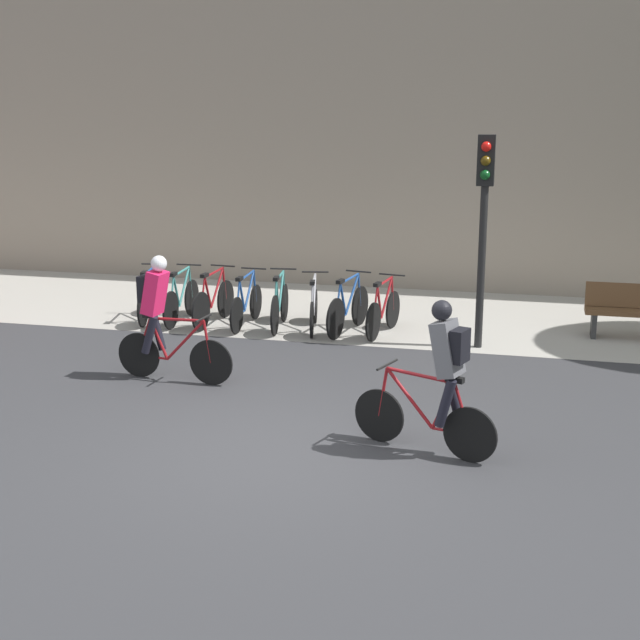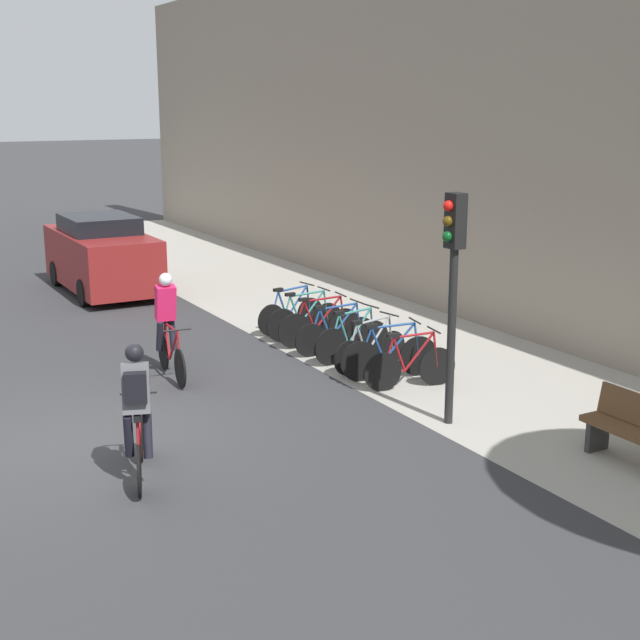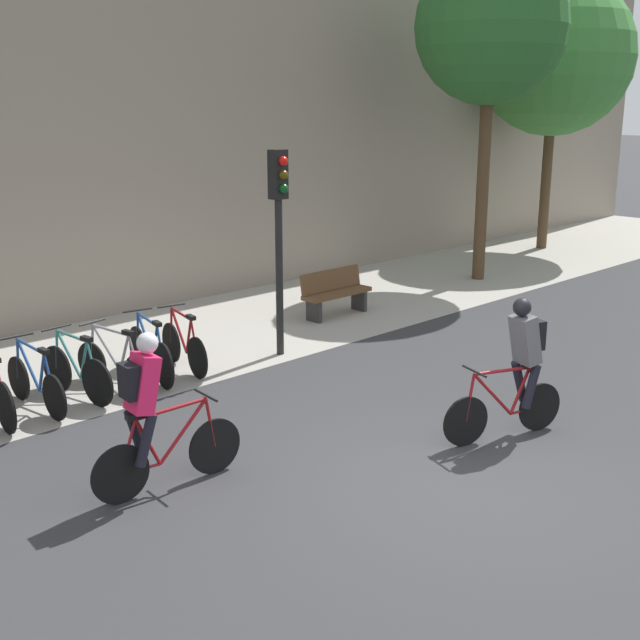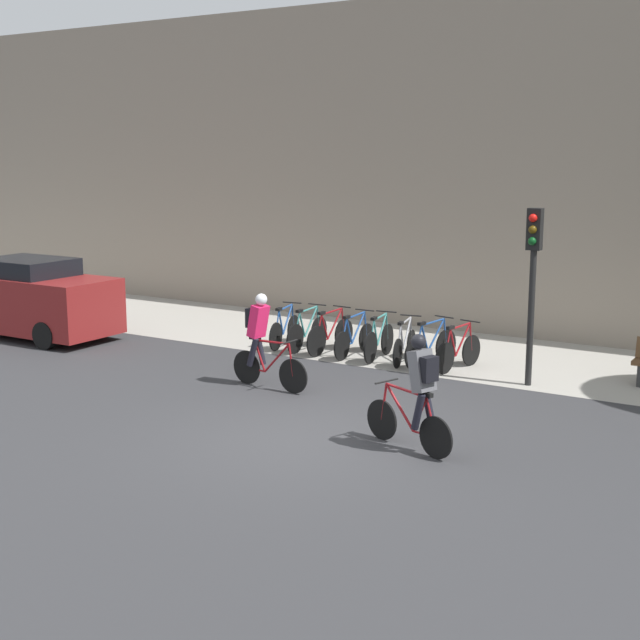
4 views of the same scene
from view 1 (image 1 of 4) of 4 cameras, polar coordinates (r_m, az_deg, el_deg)
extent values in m
plane|color=#333335|center=(10.04, -2.58, -8.43)|extent=(200.00, 200.00, 0.00)
cube|color=#A39E93|center=(16.32, 3.99, 0.43)|extent=(44.00, 4.50, 0.01)
cube|color=gray|center=(18.39, 5.59, 14.45)|extent=(44.00, 0.60, 7.98)
cylinder|color=black|center=(12.27, -6.99, -2.72)|extent=(0.64, 0.10, 0.64)
cylinder|color=black|center=(12.79, -11.51, -2.21)|extent=(0.64, 0.10, 0.64)
cylinder|color=maroon|center=(12.36, -8.62, -1.29)|extent=(0.61, 0.10, 0.62)
cylinder|color=maroon|center=(12.56, -10.29, -1.18)|extent=(0.29, 0.07, 0.58)
cylinder|color=maroon|center=(12.35, -9.17, 0.03)|extent=(0.83, 0.12, 0.07)
cylinder|color=maroon|center=(12.68, -10.64, -2.34)|extent=(0.45, 0.08, 0.05)
cylinder|color=maroon|center=(12.67, -11.18, -1.06)|extent=(0.23, 0.05, 0.56)
cylinder|color=maroon|center=(12.21, -7.22, -1.39)|extent=(0.13, 0.05, 0.59)
cylinder|color=black|center=(12.15, -7.46, 0.13)|extent=(0.07, 0.46, 0.03)
cube|color=black|center=(12.54, -10.85, 0.29)|extent=(0.21, 0.10, 0.06)
cube|color=#EA1E56|center=(12.42, -10.52, 1.74)|extent=(0.35, 0.35, 0.63)
sphere|color=silver|center=(12.30, -10.27, 3.58)|extent=(0.24, 0.24, 0.22)
cylinder|color=black|center=(12.48, -10.85, -0.93)|extent=(0.28, 0.14, 0.56)
cylinder|color=black|center=(12.67, -10.35, -0.69)|extent=(0.25, 0.13, 0.56)
cube|color=black|center=(12.48, -11.09, 2.00)|extent=(0.16, 0.27, 0.36)
cylinder|color=black|center=(10.24, 3.81, -6.11)|extent=(0.60, 0.24, 0.62)
cylinder|color=black|center=(9.79, 9.58, -7.25)|extent=(0.60, 0.24, 0.62)
cylinder|color=maroon|center=(9.98, 5.75, -4.98)|extent=(0.59, 0.24, 0.62)
cylinder|color=maroon|center=(9.82, 7.90, -5.46)|extent=(0.28, 0.13, 0.58)
cylinder|color=maroon|center=(9.84, 6.43, -3.54)|extent=(0.79, 0.31, 0.07)
cylinder|color=maroon|center=(9.88, 8.38, -7.07)|extent=(0.43, 0.18, 0.05)
cylinder|color=maroon|center=(9.73, 9.10, -5.64)|extent=(0.23, 0.11, 0.56)
cylinder|color=maroon|center=(10.13, 4.06, -4.62)|extent=(0.13, 0.07, 0.59)
cylinder|color=black|center=(10.01, 4.32, -2.87)|extent=(0.18, 0.44, 0.03)
cube|color=black|center=(9.67, 8.63, -3.78)|extent=(0.22, 0.14, 0.06)
cube|color=#5B5B60|center=(9.61, 8.16, -1.82)|extent=(0.41, 0.41, 0.63)
sphere|color=black|center=(9.54, 7.80, 0.62)|extent=(0.28, 0.28, 0.22)
cylinder|color=black|center=(9.86, 8.57, -4.92)|extent=(0.30, 0.19, 0.56)
cylinder|color=black|center=(9.67, 8.03, -5.29)|extent=(0.26, 0.18, 0.56)
cube|color=black|center=(9.55, 8.93, -1.65)|extent=(0.22, 0.29, 0.36)
cylinder|color=black|center=(16.48, -10.40, 1.47)|extent=(0.14, 0.63, 0.63)
cylinder|color=black|center=(15.57, -11.28, 0.70)|extent=(0.14, 0.63, 0.63)
cylinder|color=#1E478C|center=(16.11, -10.73, 2.20)|extent=(0.13, 0.53, 0.62)
cylinder|color=#1E478C|center=(15.77, -11.06, 1.88)|extent=(0.08, 0.25, 0.58)
cylinder|color=#1E478C|center=(15.95, -10.88, 3.11)|extent=(0.16, 0.71, 0.07)
cylinder|color=#1E478C|center=(15.75, -11.09, 0.83)|extent=(0.10, 0.39, 0.05)
cylinder|color=#1E478C|center=(15.59, -11.24, 1.75)|extent=(0.07, 0.21, 0.56)
cylinder|color=#1E478C|center=(16.38, -10.48, 2.43)|extent=(0.05, 0.12, 0.58)
cylinder|color=black|center=(16.28, -10.57, 3.54)|extent=(0.46, 0.10, 0.03)
cube|color=black|center=(15.61, -11.21, 2.95)|extent=(0.11, 0.21, 0.06)
cylinder|color=black|center=(16.25, -8.21, 1.42)|extent=(0.05, 0.66, 0.65)
cylinder|color=black|center=(15.33, -9.53, 0.61)|extent=(0.05, 0.66, 0.65)
cylinder|color=teal|center=(15.87, -8.68, 2.15)|extent=(0.05, 0.56, 0.62)
cylinder|color=teal|center=(15.53, -9.17, 1.82)|extent=(0.05, 0.26, 0.58)
cylinder|color=teal|center=(15.72, -8.86, 3.08)|extent=(0.05, 0.75, 0.07)
cylinder|color=teal|center=(15.51, -9.26, 0.75)|extent=(0.04, 0.41, 0.05)
cylinder|color=teal|center=(15.35, -9.45, 1.69)|extent=(0.04, 0.21, 0.56)
cylinder|color=teal|center=(16.15, -8.30, 2.40)|extent=(0.04, 0.12, 0.58)
cylinder|color=black|center=(16.05, -8.39, 3.52)|extent=(0.46, 0.04, 0.03)
cube|color=black|center=(15.37, -9.37, 2.91)|extent=(0.08, 0.20, 0.06)
cylinder|color=black|center=(16.03, -6.06, 1.35)|extent=(0.08, 0.67, 0.67)
cylinder|color=black|center=(15.11, -7.63, 0.53)|extent=(0.08, 0.67, 0.67)
cylinder|color=maroon|center=(15.66, -6.60, 2.09)|extent=(0.08, 0.57, 0.62)
cylinder|color=maroon|center=(15.32, -7.19, 1.75)|extent=(0.06, 0.27, 0.58)
cylinder|color=maroon|center=(15.50, -6.80, 3.03)|extent=(0.10, 0.77, 0.07)
cylinder|color=maroon|center=(15.30, -7.30, 0.67)|extent=(0.06, 0.42, 0.05)
cylinder|color=maroon|center=(15.13, -7.51, 1.62)|extent=(0.05, 0.22, 0.56)
cylinder|color=maroon|center=(15.93, -6.15, 2.34)|extent=(0.04, 0.12, 0.59)
cylinder|color=black|center=(15.83, -6.24, 3.48)|extent=(0.46, 0.06, 0.03)
cube|color=black|center=(15.15, -7.40, 2.85)|extent=(0.09, 0.21, 0.06)
cylinder|color=black|center=(15.87, -4.13, 1.17)|extent=(0.04, 0.62, 0.62)
cylinder|color=black|center=(14.89, -5.37, 0.28)|extent=(0.04, 0.62, 0.62)
cylinder|color=#1E478C|center=(15.48, -4.55, 1.90)|extent=(0.04, 0.58, 0.62)
cylinder|color=#1E478C|center=(15.11, -5.01, 1.54)|extent=(0.04, 0.27, 0.58)
cylinder|color=#1E478C|center=(15.31, -4.71, 2.84)|extent=(0.04, 0.79, 0.07)
cylinder|color=#1E478C|center=(15.09, -5.11, 0.44)|extent=(0.03, 0.43, 0.05)
cylinder|color=#1E478C|center=(14.92, -5.27, 1.39)|extent=(0.03, 0.22, 0.56)
cylinder|color=#1E478C|center=(15.77, -4.20, 2.16)|extent=(0.04, 0.12, 0.59)
cylinder|color=black|center=(15.67, -4.27, 3.31)|extent=(0.46, 0.03, 0.03)
cube|color=black|center=(14.94, -5.18, 2.65)|extent=(0.08, 0.20, 0.06)
cylinder|color=black|center=(15.66, -2.30, 1.11)|extent=(0.11, 0.67, 0.67)
cylinder|color=black|center=(14.75, -2.91, 0.29)|extent=(0.11, 0.67, 0.67)
cylinder|color=teal|center=(15.29, -2.51, 1.87)|extent=(0.10, 0.53, 0.62)
cylinder|color=teal|center=(14.95, -2.74, 1.53)|extent=(0.07, 0.25, 0.58)
cylinder|color=teal|center=(15.13, -2.59, 2.84)|extent=(0.12, 0.71, 0.07)
cylinder|color=teal|center=(14.93, -2.78, 0.43)|extent=(0.07, 0.38, 0.05)
cylinder|color=teal|center=(14.77, -2.87, 1.41)|extent=(0.05, 0.20, 0.56)
cylinder|color=teal|center=(15.56, -2.33, 2.12)|extent=(0.05, 0.12, 0.58)
cylinder|color=black|center=(15.46, -2.37, 3.29)|extent=(0.46, 0.08, 0.03)
cube|color=black|center=(14.78, -2.82, 2.67)|extent=(0.10, 0.21, 0.06)
cylinder|color=black|center=(15.55, -0.29, 0.91)|extent=(0.14, 0.60, 0.60)
cylinder|color=black|center=(14.56, -0.53, 0.00)|extent=(0.14, 0.60, 0.60)
cylinder|color=#99999E|center=(15.15, -0.37, 1.65)|extent=(0.14, 0.56, 0.62)
cylinder|color=#99999E|center=(14.79, -0.46, 1.28)|extent=(0.09, 0.27, 0.58)
cylinder|color=#99999E|center=(14.99, -0.40, 2.61)|extent=(0.18, 0.75, 0.07)
cylinder|color=#99999E|center=(14.76, -0.48, 0.16)|extent=(0.11, 0.41, 0.05)
cylinder|color=#99999E|center=(14.59, -0.51, 1.13)|extent=(0.07, 0.22, 0.56)
cylinder|color=#99999E|center=(15.45, -0.30, 1.92)|extent=(0.06, 0.12, 0.59)
cylinder|color=black|center=(15.35, -0.31, 3.09)|extent=(0.46, 0.11, 0.03)
cube|color=black|center=(14.61, -0.49, 2.42)|extent=(0.11, 0.21, 0.06)
cylinder|color=black|center=(15.39, 2.57, 0.91)|extent=(0.17, 0.68, 0.69)
cylinder|color=black|center=(14.46, 1.00, 0.06)|extent=(0.17, 0.68, 0.69)
cylinder|color=#1E478C|center=(15.01, 2.07, 1.68)|extent=(0.15, 0.57, 0.62)
cylinder|color=#1E478C|center=(14.66, 1.48, 1.33)|extent=(0.09, 0.27, 0.58)
cylinder|color=#1E478C|center=(14.85, 1.91, 2.66)|extent=(0.19, 0.77, 0.07)
cylinder|color=#1E478C|center=(14.64, 1.33, 0.21)|extent=(0.11, 0.42, 0.05)
cylinder|color=#1E478C|center=(14.48, 1.16, 1.20)|extent=(0.07, 0.22, 0.56)
cylinder|color=#1E478C|center=(15.29, 2.53, 1.94)|extent=(0.06, 0.12, 0.59)
cylinder|color=black|center=(15.18, 2.48, 3.12)|extent=(0.46, 0.12, 0.03)
cube|color=black|center=(14.49, 1.31, 2.49)|extent=(0.12, 0.21, 0.06)
cylinder|color=black|center=(15.26, 4.68, 0.67)|extent=(0.15, 0.63, 0.64)
cylinder|color=black|center=(14.38, 3.42, -0.13)|extent=(0.15, 0.63, 0.64)
cylinder|color=maroon|center=(14.90, 4.29, 1.46)|extent=(0.13, 0.53, 0.62)
cylinder|color=maroon|center=(14.58, 3.82, 1.13)|extent=(0.08, 0.25, 0.58)
cylinder|color=maroon|center=(14.74, 4.17, 2.45)|extent=(0.17, 0.70, 0.07)
cylinder|color=maroon|center=(14.56, 3.69, 0.00)|extent=(0.10, 0.38, 0.05)
cylinder|color=maroon|center=(14.40, 3.56, 1.00)|extent=(0.07, 0.20, 0.56)
cylinder|color=maroon|center=(15.16, 4.66, 1.71)|extent=(0.06, 0.12, 0.58)
cylinder|color=black|center=(15.06, 4.63, 2.90)|extent=(0.46, 0.11, 0.03)
cube|color=black|center=(14.41, 3.70, 2.30)|extent=(0.11, 0.21, 0.06)
cylinder|color=black|center=(13.97, 10.35, 4.81)|extent=(0.12, 0.12, 3.30)
cube|color=black|center=(13.82, 10.58, 10.02)|extent=(0.26, 0.20, 0.76)
sphere|color=red|center=(13.69, 10.59, 10.86)|extent=(0.15, 0.15, 0.15)
sphere|color=#4C380A|center=(13.70, 10.55, 9.99)|extent=(0.15, 0.15, 0.15)
sphere|color=#0C4719|center=(13.71, 10.51, 9.11)|extent=(0.15, 0.15, 0.15)
cube|color=brown|center=(15.32, 19.49, 0.46)|extent=(1.56, 0.40, 0.08)
cube|color=brown|center=(15.45, 19.50, 1.48)|extent=(1.56, 0.12, 0.40)
cube|color=#2D2D2D|center=(15.32, 17.11, -0.23)|extent=(0.08, 0.36, 0.45)
camera|label=2|loc=(10.92, 69.87, 8.45)|focal=50.00mm
camera|label=3|loc=(10.04, -51.98, 9.55)|focal=45.00mm
camera|label=4|loc=(4.87, 128.64, -3.42)|focal=50.00mm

